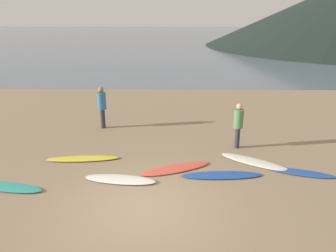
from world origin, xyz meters
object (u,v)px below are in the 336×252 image
at_px(surfboard_1, 83,159).
at_px(person_0, 238,122).
at_px(surfboard_5, 254,162).
at_px(surfboard_4, 222,175).
at_px(surfboard_2, 120,179).
at_px(surfboard_3, 175,168).
at_px(surfboard_0, 9,187).
at_px(person_1, 102,104).
at_px(surfboard_6, 302,173).

xyz_separation_m(surfboard_1, person_0, (5.48, 1.19, 0.96)).
bearing_deg(surfboard_5, surfboard_4, -108.25).
xyz_separation_m(surfboard_1, surfboard_2, (1.52, -1.47, 0.01)).
bearing_deg(surfboard_3, surfboard_4, -40.38).
relative_size(surfboard_0, surfboard_5, 0.88).
xyz_separation_m(surfboard_5, person_0, (-0.36, 1.33, 0.96)).
bearing_deg(surfboard_5, surfboard_3, -135.14).
bearing_deg(person_1, surfboard_0, -171.29).
xyz_separation_m(surfboard_0, surfboard_6, (8.77, 1.09, -0.01)).
xyz_separation_m(surfboard_3, surfboard_4, (1.43, -0.43, -0.00)).
bearing_deg(surfboard_1, surfboard_6, -12.46).
bearing_deg(surfboard_1, surfboard_4, -18.85).
height_order(surfboard_1, surfboard_4, surfboard_1).
distance_m(surfboard_2, surfboard_6, 5.67).
distance_m(surfboard_3, surfboard_6, 3.98).
height_order(surfboard_0, surfboard_6, surfboard_0).
relative_size(surfboard_3, surfboard_6, 1.20).
distance_m(surfboard_2, person_0, 4.86).
height_order(surfboard_1, surfboard_3, surfboard_1).
height_order(surfboard_2, surfboard_5, surfboard_2).
bearing_deg(surfboard_2, surfboard_3, 33.06).
relative_size(surfboard_4, surfboard_6, 1.26).
distance_m(surfboard_1, surfboard_6, 7.21).
relative_size(surfboard_0, person_1, 1.15).
bearing_deg(person_0, surfboard_3, 92.03).
distance_m(surfboard_3, person_0, 3.12).
bearing_deg(person_0, person_1, 31.55).
distance_m(surfboard_5, surfboard_6, 1.52).
bearing_deg(surfboard_5, surfboard_6, 4.03).
bearing_deg(person_0, surfboard_4, 122.29).
relative_size(surfboard_3, person_1, 1.32).
bearing_deg(surfboard_4, surfboard_2, -176.48).
xyz_separation_m(surfboard_2, person_1, (-1.51, 4.80, 1.02)).
relative_size(surfboard_1, surfboard_4, 0.98).
height_order(surfboard_6, person_1, person_1).
xyz_separation_m(surfboard_0, surfboard_1, (1.61, 1.98, 0.00)).
xyz_separation_m(surfboard_1, surfboard_4, (4.62, -1.10, -0.01)).
relative_size(surfboard_0, surfboard_4, 0.84).
relative_size(surfboard_6, person_1, 1.10).
bearing_deg(surfboard_2, surfboard_1, 143.42).
bearing_deg(surfboard_3, surfboard_5, -12.33).
bearing_deg(person_1, person_0, -85.58).
xyz_separation_m(surfboard_3, person_1, (-3.17, 4.00, 1.04)).
relative_size(surfboard_4, person_1, 1.38).
height_order(surfboard_3, person_1, person_1).
relative_size(surfboard_3, surfboard_4, 0.96).
bearing_deg(surfboard_4, surfboard_1, 163.28).
distance_m(surfboard_0, person_0, 7.83).
relative_size(surfboard_4, person_0, 1.47).
xyz_separation_m(surfboard_0, person_1, (1.63, 5.31, 1.03)).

